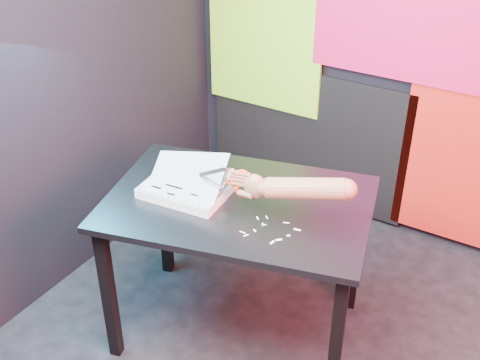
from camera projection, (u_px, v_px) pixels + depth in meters
The scene contains 7 objects.
room at pixel (332, 124), 1.85m from camera, with size 3.01×3.01×2.71m.
backdrop at pixel (453, 88), 3.09m from camera, with size 2.88×0.05×2.08m.
work_table at pixel (238, 219), 2.62m from camera, with size 1.28×1.01×0.75m.
printout_stack at pixel (186, 188), 2.61m from camera, with size 0.40×0.30×0.19m.
scissors at pixel (239, 183), 2.46m from camera, with size 0.23×0.05×0.13m.
hand_forearm at pixel (297, 188), 2.36m from camera, with size 0.50×0.15×0.17m.
paper_clippings at pixel (272, 231), 2.39m from camera, with size 0.21×0.18×0.00m.
Camera 1 is at (0.62, -1.57, 2.17)m, focal length 45.00 mm.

